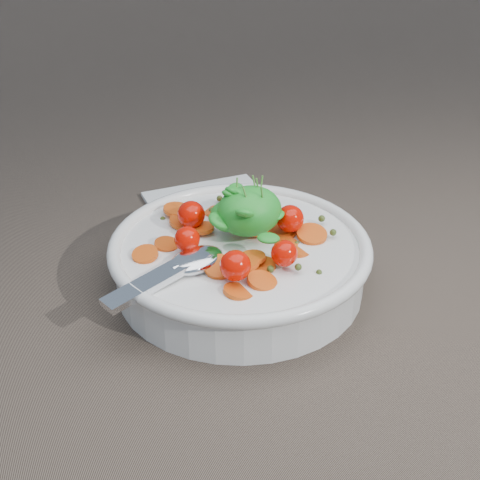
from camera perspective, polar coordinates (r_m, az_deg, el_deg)
name	(u,v)px	position (r m, az deg, el deg)	size (l,w,h in m)	color
ground	(234,280)	(0.66, -0.52, -3.46)	(6.00, 6.00, 0.00)	brown
bowl	(240,259)	(0.64, -0.02, -1.65)	(0.27, 0.25, 0.11)	white
napkin	(212,206)	(0.79, -2.40, 2.94)	(0.14, 0.12, 0.01)	white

